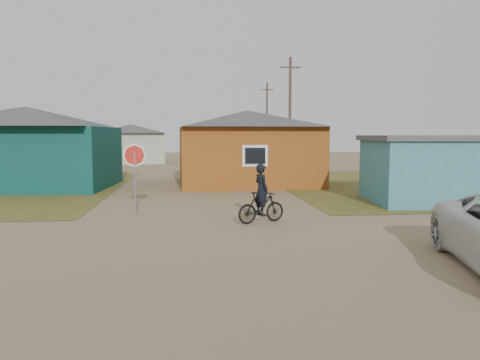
% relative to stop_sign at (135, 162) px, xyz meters
% --- Properties ---
extents(ground, '(120.00, 120.00, 0.00)m').
position_rel_stop_sign_xyz_m(ground, '(2.30, -4.90, -1.73)').
color(ground, '#8E7751').
extents(grass_ne, '(20.00, 18.00, 0.00)m').
position_rel_stop_sign_xyz_m(grass_ne, '(16.30, 8.10, -1.73)').
color(grass_ne, brown).
rests_on(grass_ne, ground).
extents(house_teal, '(8.93, 7.08, 4.00)m').
position_rel_stop_sign_xyz_m(house_teal, '(-6.20, 8.60, 0.32)').
color(house_teal, '#0A3834').
rests_on(house_teal, ground).
extents(house_yellow, '(7.72, 6.76, 3.90)m').
position_rel_stop_sign_xyz_m(house_yellow, '(4.80, 9.10, 0.27)').
color(house_yellow, '#8D4615').
rests_on(house_yellow, ground).
extents(shed_turquoise, '(6.71, 4.93, 2.60)m').
position_rel_stop_sign_xyz_m(shed_turquoise, '(11.80, 1.60, -0.42)').
color(shed_turquoise, teal).
rests_on(shed_turquoise, ground).
extents(house_pale_west, '(7.04, 6.15, 3.60)m').
position_rel_stop_sign_xyz_m(house_pale_west, '(-3.70, 29.10, 0.13)').
color(house_pale_west, '#A1AC94').
rests_on(house_pale_west, ground).
extents(house_beige_east, '(6.95, 6.05, 3.60)m').
position_rel_stop_sign_xyz_m(house_beige_east, '(12.30, 35.10, 0.13)').
color(house_beige_east, gray).
rests_on(house_beige_east, ground).
extents(house_pale_north, '(6.28, 5.81, 3.40)m').
position_rel_stop_sign_xyz_m(house_pale_north, '(-11.70, 41.10, 0.02)').
color(house_pale_north, '#A1AC94').
rests_on(house_pale_north, ground).
extents(utility_pole_near, '(1.40, 0.20, 8.00)m').
position_rel_stop_sign_xyz_m(utility_pole_near, '(8.80, 17.10, 2.41)').
color(utility_pole_near, '#503B30').
rests_on(utility_pole_near, ground).
extents(utility_pole_far, '(1.40, 0.20, 8.00)m').
position_rel_stop_sign_xyz_m(utility_pole_far, '(9.80, 33.10, 2.41)').
color(utility_pole_far, '#503B30').
rests_on(utility_pole_far, ground).
extents(stop_sign, '(0.76, 0.19, 2.34)m').
position_rel_stop_sign_xyz_m(stop_sign, '(0.00, 0.00, 0.00)').
color(stop_sign, gray).
rests_on(stop_sign, ground).
extents(cyclist, '(1.61, 1.00, 1.76)m').
position_rel_stop_sign_xyz_m(cyclist, '(3.89, -1.82, -1.09)').
color(cyclist, black).
rests_on(cyclist, ground).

